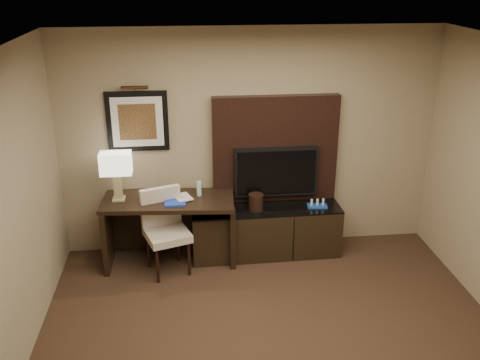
{
  "coord_description": "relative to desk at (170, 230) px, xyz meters",
  "views": [
    {
      "loc": [
        -0.76,
        -3.54,
        3.32
      ],
      "look_at": [
        -0.19,
        1.8,
        1.15
      ],
      "focal_mm": 40.0,
      "sensor_mm": 36.0,
      "label": 1
    }
  ],
  "objects": [
    {
      "name": "tv_wall_panel",
      "position": [
        1.29,
        0.29,
        0.87
      ],
      "size": [
        1.5,
        0.12,
        1.3
      ],
      "primitive_type": "cube",
      "color": "black",
      "rests_on": "wall_back"
    },
    {
      "name": "wall_back",
      "position": [
        0.99,
        0.35,
        0.95
      ],
      "size": [
        4.5,
        0.01,
        2.7
      ],
      "primitive_type": "cube",
      "color": "gray",
      "rests_on": "floor"
    },
    {
      "name": "desk_chair",
      "position": [
        -0.02,
        -0.25,
        0.08
      ],
      "size": [
        0.61,
        0.66,
        0.97
      ],
      "primitive_type": null,
      "rotation": [
        0.0,
        0.0,
        0.33
      ],
      "color": "beige",
      "rests_on": "floor"
    },
    {
      "name": "tv",
      "position": [
        1.29,
        0.19,
        0.62
      ],
      "size": [
        1.0,
        0.08,
        0.6
      ],
      "primitive_type": "cube",
      "color": "black",
      "rests_on": "tv_wall_panel"
    },
    {
      "name": "artwork",
      "position": [
        -0.31,
        0.33,
        1.25
      ],
      "size": [
        0.7,
        0.04,
        0.7
      ],
      "primitive_type": "cube",
      "color": "black",
      "rests_on": "wall_back"
    },
    {
      "name": "ice_bucket",
      "position": [
        1.03,
        0.01,
        0.31
      ],
      "size": [
        0.21,
        0.21,
        0.2
      ],
      "primitive_type": "cylinder",
      "rotation": [
        0.0,
        0.0,
        0.21
      ],
      "color": "black",
      "rests_on": "credenza"
    },
    {
      "name": "minibar_tray",
      "position": [
        1.77,
        0.01,
        0.25
      ],
      "size": [
        0.25,
        0.17,
        0.08
      ],
      "primitive_type": null,
      "rotation": [
        0.0,
        0.0,
        -0.12
      ],
      "color": "#1940A3",
      "rests_on": "credenza"
    },
    {
      "name": "table_lamp",
      "position": [
        -0.56,
        0.04,
        0.7
      ],
      "size": [
        0.4,
        0.26,
        0.6
      ],
      "primitive_type": null,
      "rotation": [
        0.0,
        0.0,
        0.15
      ],
      "color": "tan",
      "rests_on": "desk"
    },
    {
      "name": "ceiling",
      "position": [
        0.99,
        -2.15,
        2.3
      ],
      "size": [
        4.5,
        5.0,
        0.01
      ],
      "primitive_type": "cube",
      "color": "silver",
      "rests_on": "wall_back"
    },
    {
      "name": "book",
      "position": [
        0.09,
        -0.04,
        0.53
      ],
      "size": [
        0.18,
        0.09,
        0.24
      ],
      "primitive_type": "imported",
      "rotation": [
        0.0,
        0.0,
        0.36
      ],
      "color": "#BEA895",
      "rests_on": "desk"
    },
    {
      "name": "credenza",
      "position": [
        1.16,
        0.05,
        -0.1
      ],
      "size": [
        1.8,
        0.53,
        0.62
      ],
      "primitive_type": "cube",
      "rotation": [
        0.0,
        0.0,
        0.02
      ],
      "color": "black",
      "rests_on": "floor"
    },
    {
      "name": "desk",
      "position": [
        0.0,
        0.0,
        0.0
      ],
      "size": [
        1.56,
        0.77,
        0.81
      ],
      "primitive_type": "cube",
      "rotation": [
        0.0,
        0.0,
        -0.08
      ],
      "color": "black",
      "rests_on": "floor"
    },
    {
      "name": "desk_phone",
      "position": [
        -0.2,
        0.01,
        0.45
      ],
      "size": [
        0.22,
        0.21,
        0.1
      ],
      "primitive_type": null,
      "rotation": [
        0.0,
        0.0,
        0.21
      ],
      "color": "black",
      "rests_on": "desk"
    },
    {
      "name": "water_bottle",
      "position": [
        0.36,
        0.07,
        0.49
      ],
      "size": [
        0.07,
        0.07,
        0.17
      ],
      "primitive_type": "cylinder",
      "rotation": [
        0.0,
        0.0,
        -0.32
      ],
      "color": "silver",
      "rests_on": "desk"
    },
    {
      "name": "picture_light",
      "position": [
        -0.31,
        0.29,
        1.65
      ],
      "size": [
        0.04,
        0.04,
        0.3
      ],
      "primitive_type": "cylinder",
      "color": "#422715",
      "rests_on": "wall_back"
    },
    {
      "name": "blue_folder",
      "position": [
        0.08,
        -0.07,
        0.41
      ],
      "size": [
        0.24,
        0.32,
        0.02
      ],
      "primitive_type": "cube",
      "rotation": [
        0.0,
        0.0,
        0.02
      ],
      "color": "#1B3AB5",
      "rests_on": "desk"
    }
  ]
}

